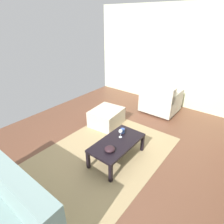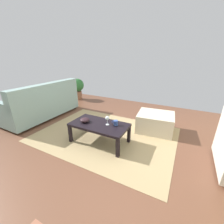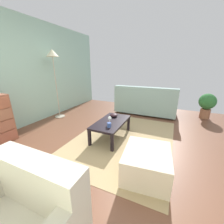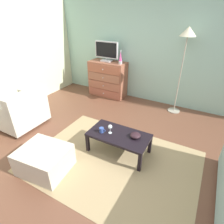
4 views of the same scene
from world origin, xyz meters
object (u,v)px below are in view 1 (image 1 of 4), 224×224
(ottoman, at_px, (107,117))
(bowl_decorative, at_px, (110,149))
(wine_glass, at_px, (121,131))
(mug, at_px, (123,131))
(armchair, at_px, (160,100))
(coffee_table, at_px, (117,144))

(ottoman, bearing_deg, bowl_decorative, 41.82)
(wine_glass, bearing_deg, mug, -159.45)
(bowl_decorative, bearing_deg, wine_glass, -167.65)
(bowl_decorative, distance_m, armchair, 2.41)
(coffee_table, distance_m, armchair, 2.14)
(armchair, bearing_deg, ottoman, -26.68)
(coffee_table, height_order, armchair, armchair)
(ottoman, bearing_deg, coffee_table, 48.44)
(armchair, distance_m, ottoman, 1.51)
(bowl_decorative, bearing_deg, coffee_table, -168.59)
(wine_glass, relative_size, mug, 1.38)
(bowl_decorative, relative_size, armchair, 0.20)
(wine_glass, bearing_deg, bowl_decorative, 12.35)
(wine_glass, xyz_separation_m, ottoman, (-0.65, -0.85, -0.29))
(mug, distance_m, bowl_decorative, 0.56)
(armchair, xyz_separation_m, ottoman, (1.34, -0.67, -0.15))
(coffee_table, distance_m, ottoman, 1.20)
(coffee_table, bearing_deg, mug, -162.76)
(coffee_table, height_order, mug, mug)
(mug, xyz_separation_m, armchair, (-1.86, -0.13, -0.07))
(wine_glass, height_order, bowl_decorative, wine_glass)
(wine_glass, xyz_separation_m, armchair, (-1.99, -0.18, -0.15))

